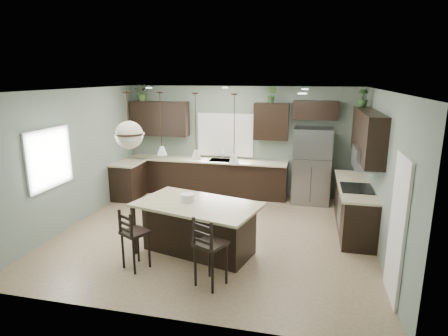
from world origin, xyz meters
TOP-DOWN VIEW (x-y plane):
  - ground at (0.00, 0.00)m, footprint 6.00×6.00m
  - pantry_door at (2.98, -1.55)m, footprint 0.04×0.82m
  - window_back at (-0.40, 2.73)m, footprint 1.35×0.02m
  - window_left at (-2.98, -0.80)m, footprint 0.02×1.10m
  - left_return_cabs at (-2.70, 1.70)m, footprint 0.60×0.90m
  - left_return_countertop at (-2.68, 1.70)m, footprint 0.66×0.96m
  - back_lower_cabs at (-0.85, 2.45)m, footprint 4.20×0.60m
  - back_countertop at (-0.85, 2.43)m, footprint 4.20×0.66m
  - sink_inset at (-0.40, 2.43)m, footprint 0.70×0.45m
  - faucet at (-0.40, 2.40)m, footprint 0.02×0.02m
  - back_upper_left at (-2.15, 2.58)m, footprint 1.55×0.34m
  - back_upper_right at (0.80, 2.58)m, footprint 0.85×0.34m
  - fridge_header at (1.85, 2.58)m, footprint 1.05×0.34m
  - right_lower_cabs at (2.70, 0.87)m, footprint 0.60×2.35m
  - right_countertop at (2.68, 0.87)m, footprint 0.66×2.35m
  - cooktop at (2.68, 0.60)m, footprint 0.58×0.75m
  - wall_oven_front at (2.40, 0.60)m, footprint 0.01×0.72m
  - right_upper_cabs at (2.83, 0.87)m, footprint 0.34×2.35m
  - microwave at (2.78, 0.60)m, footprint 0.40×0.75m
  - refrigerator at (1.83, 2.39)m, footprint 0.90×0.74m
  - kitchen_island at (-0.08, -0.89)m, footprint 2.32×1.68m
  - serving_dish at (-0.27, -0.84)m, footprint 0.24×0.24m
  - bar_stool_left at (-0.89, -1.62)m, footprint 0.51×0.51m
  - bar_stool_right at (0.42, -1.84)m, footprint 0.54×0.54m
  - pendant_left at (-0.75, -0.72)m, footprint 0.17×0.17m
  - pendant_center at (-0.08, -0.89)m, footprint 0.17×0.17m
  - pendant_right at (0.60, -1.07)m, footprint 0.17×0.17m
  - chandelier at (-1.33, -0.78)m, footprint 0.53×0.53m
  - plant_back_left at (-2.58, 2.55)m, footprint 0.43×0.38m
  - plant_back_right at (0.80, 2.55)m, footprint 0.28×0.26m
  - plant_right_wall at (2.80, 1.80)m, footprint 0.24×0.24m
  - room_shell at (0.00, 0.00)m, footprint 6.00×6.00m

SIDE VIEW (x-z plane):
  - ground at x=0.00m, z-range 0.00..0.00m
  - left_return_cabs at x=-2.70m, z-range 0.00..0.90m
  - back_lower_cabs at x=-0.85m, z-range 0.00..0.90m
  - right_lower_cabs at x=2.70m, z-range 0.00..0.90m
  - wall_oven_front at x=2.40m, z-range 0.15..0.75m
  - kitchen_island at x=-0.08m, z-range 0.00..0.92m
  - bar_stool_left at x=-0.89m, z-range 0.00..1.02m
  - bar_stool_right at x=0.42m, z-range 0.00..1.10m
  - left_return_countertop at x=-2.68m, z-range 0.90..0.94m
  - back_countertop at x=-0.85m, z-range 0.90..0.94m
  - right_countertop at x=2.68m, z-range 0.90..0.94m
  - refrigerator at x=1.83m, z-range 0.00..1.85m
  - sink_inset at x=-0.40m, z-range 0.93..0.94m
  - cooktop at x=2.68m, z-range 0.93..0.95m
  - serving_dish at x=-0.27m, z-range 0.92..1.06m
  - pantry_door at x=2.98m, z-range 0.00..2.04m
  - faucet at x=-0.40m, z-range 0.94..1.22m
  - window_back at x=-0.40m, z-range 1.05..2.05m
  - window_left at x=-2.98m, z-range 1.05..2.05m
  - microwave at x=2.78m, z-range 1.35..1.75m
  - room_shell at x=0.00m, z-range -1.30..4.70m
  - back_upper_left at x=-2.15m, z-range 1.50..2.40m
  - back_upper_right at x=0.80m, z-range 1.50..2.40m
  - right_upper_cabs at x=2.83m, z-range 1.50..2.40m
  - fridge_header at x=1.85m, z-range 2.02..2.48m
  - pendant_left at x=-0.75m, z-range 1.70..2.80m
  - pendant_center at x=-0.08m, z-range 1.70..2.80m
  - pendant_right at x=0.60m, z-range 1.70..2.80m
  - chandelier at x=-1.33m, z-range 1.81..2.80m
  - plant_right_wall at x=2.80m, z-range 2.40..2.78m
  - plant_back_right at x=0.80m, z-range 2.40..2.81m
  - plant_back_left at x=-2.58m, z-range 2.40..2.84m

